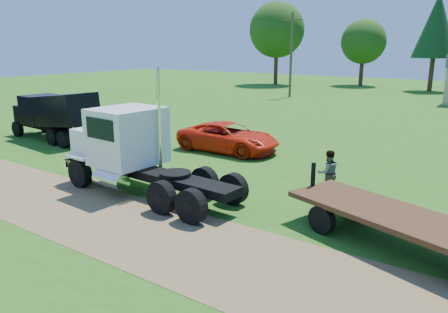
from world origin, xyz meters
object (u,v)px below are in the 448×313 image
Objects in this scene: white_semi_tractor at (129,149)px; black_dump_truck at (55,113)px; orange_pickup at (228,137)px; flatbed_trailer at (407,225)px.

black_dump_truck is at bearing 162.82° from white_semi_tractor.
white_semi_tractor is 1.44× the size of orange_pickup.
orange_pickup is (10.11, 3.59, -0.89)m from black_dump_truck.
white_semi_tractor is at bearing -158.87° from flatbed_trailer.
black_dump_truck is 0.96× the size of flatbed_trailer.
orange_pickup is at bearing 165.17° from flatbed_trailer.
black_dump_truck is 21.15m from flatbed_trailer.
flatbed_trailer is at bearing -5.63° from black_dump_truck.
white_semi_tractor is at bearing -16.85° from black_dump_truck.
flatbed_trailer is (20.86, -3.35, -0.89)m from black_dump_truck.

